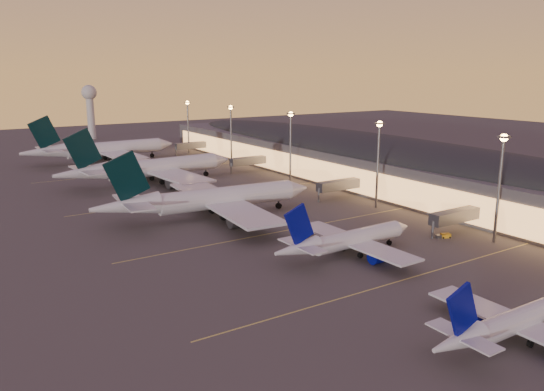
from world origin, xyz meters
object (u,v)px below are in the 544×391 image
(airliner_wide_far, at_px, (102,149))
(radar_tower, at_px, (90,103))
(airliner_narrow_north, at_px, (347,240))
(airliner_wide_near, at_px, (209,200))
(airliner_wide_mid, at_px, (150,168))
(airliner_narrow_south, at_px, (511,323))
(baggage_tug_c, at_px, (444,236))

(airliner_wide_far, bearing_deg, radar_tower, 75.72)
(airliner_narrow_north, height_order, airliner_wide_far, airliner_wide_far)
(airliner_wide_near, height_order, airliner_wide_far, airliner_wide_far)
(airliner_wide_mid, bearing_deg, airliner_narrow_north, -89.23)
(airliner_wide_near, xyz_separation_m, airliner_wide_far, (2.03, 112.55, 0.42))
(airliner_narrow_south, bearing_deg, airliner_narrow_north, 84.14)
(airliner_narrow_north, relative_size, airliner_wide_near, 0.60)
(airliner_wide_near, distance_m, radar_tower, 205.08)
(radar_tower, height_order, baggage_tug_c, radar_tower)
(radar_tower, bearing_deg, airliner_wide_near, -95.95)
(airliner_narrow_south, relative_size, airliner_wide_far, 0.49)
(airliner_wide_near, height_order, airliner_wide_mid, airliner_wide_mid)
(airliner_narrow_south, distance_m, airliner_wide_near, 87.97)
(airliner_narrow_south, height_order, radar_tower, radar_tower)
(radar_tower, bearing_deg, airliner_narrow_north, -92.25)
(airliner_wide_near, bearing_deg, airliner_narrow_north, -70.98)
(airliner_wide_near, distance_m, airliner_wide_far, 112.57)
(airliner_wide_near, height_order, radar_tower, radar_tower)
(airliner_narrow_north, distance_m, baggage_tug_c, 28.88)
(airliner_wide_near, bearing_deg, airliner_wide_far, 93.63)
(airliner_narrow_south, bearing_deg, radar_tower, 87.96)
(airliner_narrow_south, bearing_deg, baggage_tug_c, 50.75)
(airliner_narrow_south, height_order, airliner_wide_mid, airliner_wide_mid)
(baggage_tug_c, bearing_deg, airliner_wide_mid, 134.45)
(airliner_narrow_north, height_order, radar_tower, radar_tower)
(airliner_wide_near, relative_size, radar_tower, 1.96)
(airliner_wide_far, distance_m, radar_tower, 94.16)
(radar_tower, bearing_deg, airliner_narrow_south, -92.91)
(airliner_narrow_south, xyz_separation_m, airliner_narrow_north, (5.07, 42.95, 0.41))
(airliner_wide_near, relative_size, airliner_wide_far, 0.93)
(baggage_tug_c, bearing_deg, airliner_wide_near, 154.55)
(airliner_narrow_north, height_order, baggage_tug_c, airliner_narrow_north)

